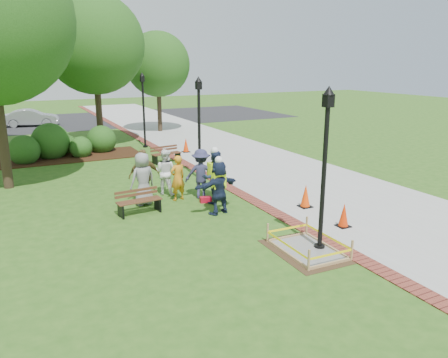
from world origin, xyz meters
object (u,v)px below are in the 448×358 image
hivis_worker_a (219,186)px  bench_near (140,206)px  cone_front (344,216)px  lamp_near (325,158)px  wet_concrete_pad (308,243)px  hivis_worker_c (215,176)px  hivis_worker_b (214,174)px

hivis_worker_a → bench_near: bearing=154.5°
cone_front → lamp_near: size_ratio=0.18×
wet_concrete_pad → hivis_worker_a: 3.85m
hivis_worker_c → wet_concrete_pad: bearing=-84.8°
bench_near → hivis_worker_a: 2.68m
cone_front → lamp_near: 2.83m
wet_concrete_pad → hivis_worker_a: size_ratio=1.22×
lamp_near → hivis_worker_b: size_ratio=2.31×
hivis_worker_b → cone_front: bearing=-62.6°
lamp_near → hivis_worker_b: 5.54m
lamp_near → hivis_worker_c: lamp_near is taller
lamp_near → hivis_worker_a: 4.19m
wet_concrete_pad → cone_front: 2.22m
lamp_near → hivis_worker_a: size_ratio=2.22×
wet_concrete_pad → lamp_near: lamp_near is taller
wet_concrete_pad → bench_near: (-3.13, 4.82, 0.02)m
hivis_worker_a → hivis_worker_c: 1.11m
bench_near → hivis_worker_a: hivis_worker_a is taller
wet_concrete_pad → hivis_worker_c: bearing=95.2°
cone_front → hivis_worker_c: bearing=122.7°
wet_concrete_pad → hivis_worker_a: bearing=102.0°
hivis_worker_c → lamp_near: bearing=-80.1°
hivis_worker_c → hivis_worker_b: bearing=68.4°
bench_near → cone_front: bench_near is taller
cone_front → hivis_worker_c: hivis_worker_c is taller
lamp_near → cone_front: bearing=29.7°
hivis_worker_a → hivis_worker_c: bearing=71.5°
bench_near → hivis_worker_c: (2.69, -0.07, 0.74)m
bench_near → cone_front: bearing=-37.2°
hivis_worker_b → hivis_worker_c: bearing=-111.6°
bench_near → lamp_near: bearing=-53.9°
wet_concrete_pad → hivis_worker_b: hivis_worker_b is taller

